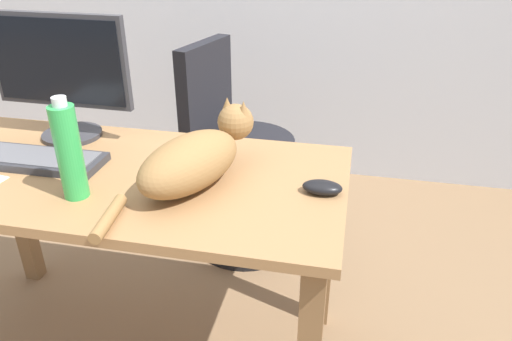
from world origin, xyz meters
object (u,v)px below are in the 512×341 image
keyboard (34,159)px  cat (195,158)px  water_bottle (69,152)px  computer_mouse (322,187)px  office_chair (235,163)px  monitor (60,72)px

keyboard → cat: bearing=-2.3°
water_bottle → cat: bearing=24.4°
keyboard → computer_mouse: computer_mouse is taller
office_chair → water_bottle: water_bottle is taller
computer_mouse → office_chair: bearing=121.3°
computer_mouse → keyboard: bearing=179.9°
office_chair → computer_mouse: (0.44, -0.72, 0.33)m
computer_mouse → cat: bearing=-176.7°
monitor → computer_mouse: 0.93m
monitor → computer_mouse: bearing=-13.3°
monitor → computer_mouse: (0.88, -0.21, -0.21)m
water_bottle → computer_mouse: bearing=13.3°
monitor → office_chair: bearing=49.0°
cat → water_bottle: size_ratio=2.02×
cat → office_chair: bearing=96.4°
monitor → water_bottle: 0.44m
monitor → keyboard: (-0.01, -0.21, -0.21)m
office_chair → cat: size_ratio=1.63×
cat → monitor: bearing=156.4°
keyboard → office_chair: bearing=58.0°
keyboard → computer_mouse: size_ratio=4.00×
office_chair → cat: bearing=-83.6°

